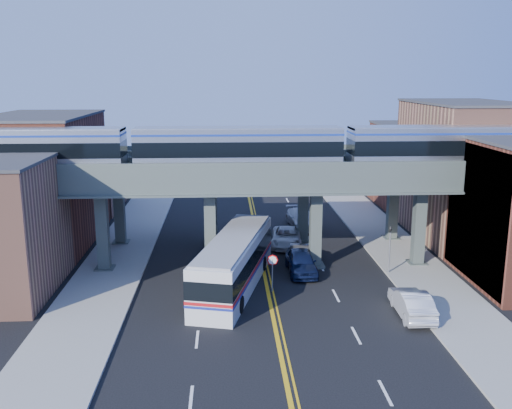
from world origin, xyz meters
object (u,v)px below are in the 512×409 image
Objects in this scene: transit_bus at (234,263)px; car_parked_curb at (412,303)px; car_lane_b at (300,256)px; car_lane_c at (287,237)px; car_lane_a at (301,262)px; traffic_signal at (390,244)px; transit_train at (238,148)px; car_lane_d at (302,219)px; stop_sign at (272,267)px.

transit_bus is 12.10m from car_parked_curb.
car_lane_b is 0.84× the size of car_lane_c.
transit_bus reaches higher than car_lane_a.
traffic_signal is at bearing -13.39° from car_lane_b.
car_parked_curb reaches higher than car_lane_c.
transit_train is 8.49× the size of car_lane_c.
transit_bus is at bearing -96.15° from transit_train.
car_lane_d reaches higher than car_lane_b.
traffic_signal is at bearing -41.47° from car_lane_c.
car_lane_d is (1.69, 11.49, 0.08)m from car_lane_b.
transit_train reaches higher than car_lane_a.
car_parked_curb is (10.34, -9.44, -8.42)m from transit_train.
car_lane_b is 11.61m from car_lane_d.
transit_train is 10.14× the size of car_lane_b.
car_lane_a reaches higher than car_lane_d.
car_lane_a is at bearing -80.16° from car_lane_c.
car_parked_curb is at bearing -28.42° from stop_sign.
car_lane_a is at bearing -103.60° from car_lane_d.
traffic_signal is 7.62m from car_parked_curb.
car_lane_d is (2.14, 6.18, 0.07)m from car_lane_c.
car_lane_b is at bearing 4.44° from transit_train.
car_parked_curb is (5.74, -8.08, -0.04)m from car_lane_a.
car_parked_curb is (6.07, -15.11, 0.06)m from car_lane_c.
car_lane_d is at bearing -9.18° from transit_bus.
traffic_signal is 10.35m from car_lane_c.
traffic_signal reaches higher than stop_sign.
car_lane_b is 0.80× the size of car_lane_d.
car_lane_d reaches higher than car_parked_curb.
traffic_signal is at bearing -65.93° from transit_bus.
stop_sign is 10.93m from car_lane_c.
transit_train is 9.33× the size of car_parked_curb.
car_lane_a is (2.46, 3.65, -0.89)m from stop_sign.
car_lane_d is at bearing 75.79° from stop_sign.
transit_bus is at bearing -170.06° from traffic_signal.
traffic_signal is at bearing 18.63° from stop_sign.
transit_bus is 2.39× the size of car_lane_d.
transit_bus is at bearing -152.80° from car_lane_a.
stop_sign is 0.52× the size of car_lane_a.
car_parked_curb is (3.93, -21.29, -0.01)m from car_lane_d.
car_lane_b is (5.15, 4.38, -1.02)m from transit_bus.
stop_sign is at bearing -66.86° from transit_train.
transit_bus is at bearing -119.13° from car_lane_d.
car_lane_b is 11.30m from car_parked_curb.
car_parked_curb is at bearing -55.26° from car_lane_a.
car_lane_d is (6.40, 11.86, -8.41)m from transit_train.
traffic_signal is 14.68m from car_lane_d.
traffic_signal reaches higher than transit_bus.
stop_sign is 0.64× the size of traffic_signal.
transit_bus is 10.81m from car_lane_c.
stop_sign is at bearing -110.03° from car_lane_d.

